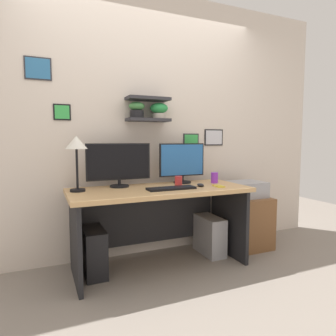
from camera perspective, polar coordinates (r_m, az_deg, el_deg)
The scene contains 15 objects.
ground_plane at distance 2.95m, azimuth -1.47°, elevation -18.39°, with size 8.00×8.00×0.00m, color gray.
back_wall_assembly at distance 3.12m, azimuth -4.57°, elevation 8.39°, with size 4.40×0.24×2.70m.
desk at distance 2.83m, azimuth -1.92°, elevation -7.89°, with size 1.65×0.68×0.75m.
monitor_left at distance 2.82m, azimuth -9.42°, elevation 0.79°, with size 0.61×0.18×0.41m.
monitor_right at distance 3.04m, azimuth 2.72°, elevation 1.12°, with size 0.49×0.18×0.41m.
keyboard at distance 2.66m, azimuth 0.64°, elevation -3.91°, with size 0.44×0.14×0.02m, color black.
computer_mouse at distance 2.83m, azimuth 6.26°, elevation -3.27°, with size 0.06×0.09×0.03m, color black.
desk_lamp at distance 2.64m, azimuth -17.19°, elevation 3.86°, with size 0.18×0.18×0.48m.
cell_phone at distance 2.86m, azimuth 9.70°, elevation -3.43°, with size 0.07×0.14×0.01m, color yellow.
pen_cup at distance 2.82m, azimuth 2.03°, elevation -2.57°, with size 0.07×0.07×0.10m, color red.
water_cup at distance 3.08m, azimuth 8.92°, elevation -1.85°, with size 0.07×0.07×0.11m, color purple.
drawer_cabinet at distance 3.48m, azimuth 14.57°, elevation -9.91°, with size 0.44×0.50×0.56m, color brown.
printer at distance 3.41m, azimuth 14.72°, elevation -3.96°, with size 0.38×0.34×0.17m, color #9E9EA3.
computer_tower_left at distance 2.81m, azimuth -14.08°, elevation -15.29°, with size 0.18×0.40×0.41m, color black.
computer_tower_right at distance 3.22m, azimuth 7.95°, elevation -12.65°, with size 0.18×0.40×0.39m, color #99999E.
Camera 1 is at (-1.01, -2.51, 1.19)m, focal length 31.72 mm.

